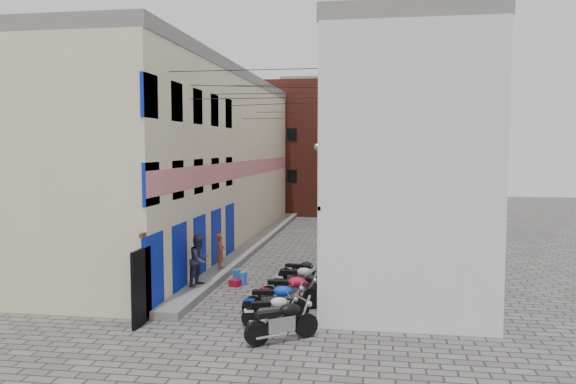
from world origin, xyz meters
The scene contains 21 objects.
ground centered at (0.00, 0.00, 0.00)m, with size 90.00×90.00×0.00m, color #54514F.
plinth centered at (-2.05, 13.00, 0.12)m, with size 0.90×26.00×0.25m, color slate.
building_left centered at (-4.98, 12.95, 4.50)m, with size 5.10×27.00×9.00m.
building_right centered at (5.00, 13.00, 4.51)m, with size 5.94×26.00×9.00m.
building_far_brick_left centered at (-2.00, 28.00, 5.00)m, with size 6.00×6.00×10.00m, color maroon.
building_far_brick_right centered at (3.00, 30.00, 4.00)m, with size 5.00×6.00×8.00m, color maroon.
building_far_concrete centered at (0.00, 34.00, 5.50)m, with size 8.00×5.00×11.00m, color slate.
far_shopfront centered at (0.00, 25.20, 1.20)m, with size 2.00×0.30×2.40m, color black.
overhead_wires centered at (0.00, 7.64, 7.12)m, with size 5.80×13.02×1.32m.
motorcycle_a centered at (1.71, -1.20, 0.61)m, with size 0.67×2.11×1.22m, color black, non-canonical shape.
motorcycle_b centered at (1.22, 0.00, 0.51)m, with size 0.56×1.77×1.03m, color silver, non-canonical shape.
motorcycle_c centered at (1.17, 0.84, 0.59)m, with size 0.65×2.04×1.18m, color #0C35C1, non-canonical shape.
motorcycle_d centered at (1.44, 1.97, 0.61)m, with size 0.66×2.10×1.22m, color red, non-canonical shape.
motorcycle_e centered at (1.84, 2.94, 0.52)m, with size 0.57×1.80×1.04m, color black, non-canonical shape.
motorcycle_f centered at (1.44, 3.94, 0.53)m, with size 0.58×1.83×1.06m, color silver, non-canonical shape.
motorcycle_g centered at (1.39, 5.03, 0.52)m, with size 0.57×1.81×1.05m, color black, non-canonical shape.
person_a centered at (-2.01, 6.01, 0.96)m, with size 0.52×0.34×1.43m, color brown.
person_b centered at (-2.01, 3.35, 1.15)m, with size 0.87×0.68×1.80m, color #303248.
water_jug_near centered at (-0.76, 4.60, 0.23)m, with size 0.30×0.30×0.47m, color blue.
water_jug_far centered at (-1.11, 5.07, 0.23)m, with size 0.29×0.29×0.45m, color blue.
red_crate centered at (-0.98, 4.32, 0.12)m, with size 0.38×0.28×0.24m, color maroon.
Camera 1 is at (4.11, -15.34, 5.10)m, focal length 35.00 mm.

